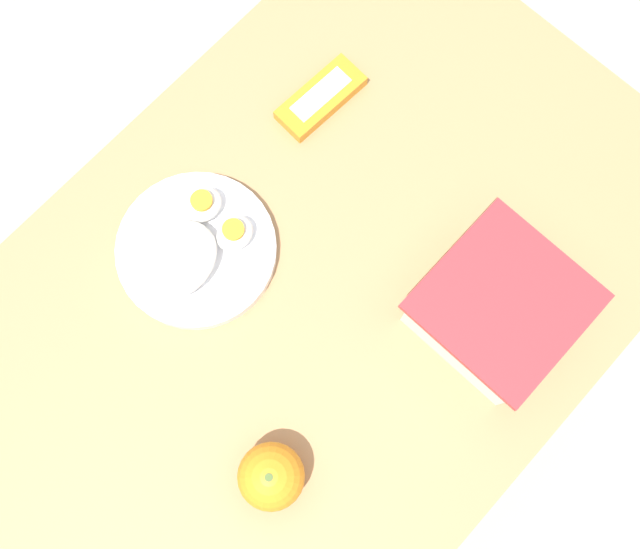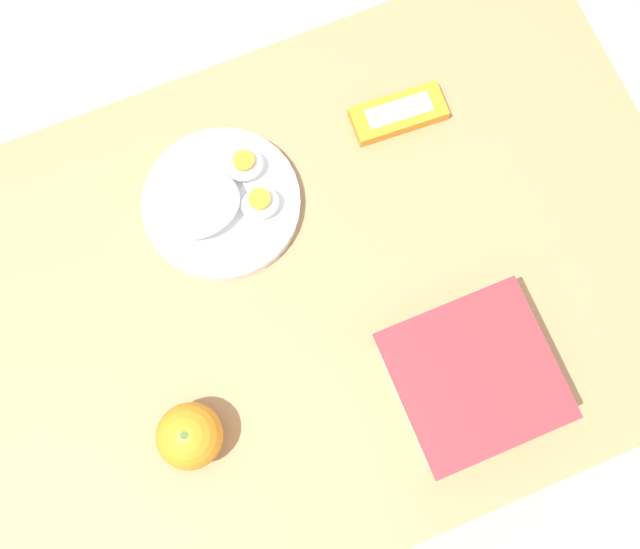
{
  "view_description": "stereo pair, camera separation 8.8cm",
  "coord_description": "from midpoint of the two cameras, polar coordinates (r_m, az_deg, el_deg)",
  "views": [
    {
      "loc": [
        0.12,
        0.14,
        1.64
      ],
      "look_at": [
        -0.03,
        -0.0,
        0.78
      ],
      "focal_mm": 42.0,
      "sensor_mm": 36.0,
      "label": 1
    },
    {
      "loc": [
        0.05,
        0.19,
        1.64
      ],
      "look_at": [
        -0.03,
        -0.0,
        0.78
      ],
      "focal_mm": 42.0,
      "sensor_mm": 36.0,
      "label": 2
    }
  ],
  "objects": [
    {
      "name": "rice_plate",
      "position": [
        0.92,
        -12.35,
        1.3
      ],
      "size": [
        0.2,
        0.2,
        0.06
      ],
      "color": "white",
      "rests_on": "table"
    },
    {
      "name": "ground_plane",
      "position": [
        1.65,
        -2.25,
        -7.54
      ],
      "size": [
        10.0,
        10.0,
        0.0
      ],
      "primitive_type": "plane",
      "color": "#B2A899"
    },
    {
      "name": "table",
      "position": [
        1.05,
        -3.5,
        -4.13
      ],
      "size": [
        1.0,
        0.64,
        0.75
      ],
      "color": "#AD7F51",
      "rests_on": "ground_plane"
    },
    {
      "name": "orange_fruit",
      "position": [
        0.86,
        -6.74,
        -15.66
      ],
      "size": [
        0.07,
        0.07,
        0.07
      ],
      "color": "orange",
      "rests_on": "table"
    },
    {
      "name": "food_container",
      "position": [
        0.87,
        10.54,
        -3.21
      ],
      "size": [
        0.17,
        0.17,
        0.09
      ],
      "color": "white",
      "rests_on": "table"
    },
    {
      "name": "candy_bar",
      "position": [
        0.98,
        -2.53,
        12.81
      ],
      "size": [
        0.12,
        0.06,
        0.02
      ],
      "color": "orange",
      "rests_on": "table"
    }
  ]
}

